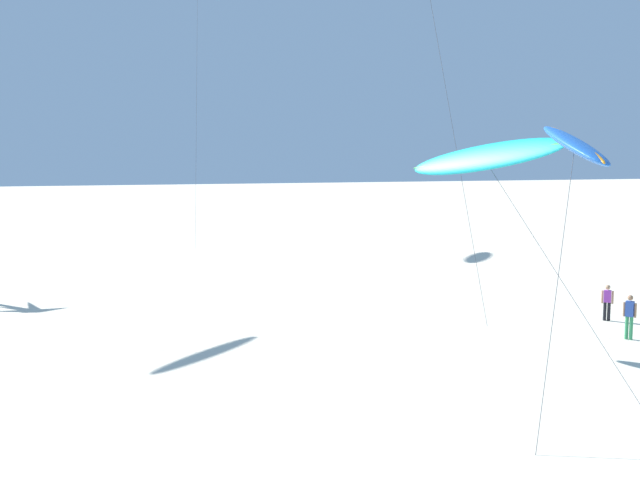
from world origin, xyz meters
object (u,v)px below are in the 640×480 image
(person_near_left, at_px, (607,301))
(person_near_right, at_px, (629,315))
(flying_kite_2, at_px, (484,157))
(flying_kite_4, at_px, (575,145))

(person_near_left, relative_size, person_near_right, 0.90)
(flying_kite_2, relative_size, person_near_left, 6.79)
(flying_kite_2, bearing_deg, person_near_right, -1.93)
(flying_kite_4, bearing_deg, person_near_right, 43.10)
(flying_kite_4, bearing_deg, flying_kite_2, 85.74)
(flying_kite_4, height_order, person_near_left, flying_kite_4)
(person_near_left, bearing_deg, flying_kite_4, -130.05)
(flying_kite_4, relative_size, person_near_left, 5.34)
(flying_kite_2, relative_size, flying_kite_4, 1.27)
(flying_kite_2, relative_size, person_near_right, 6.08)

